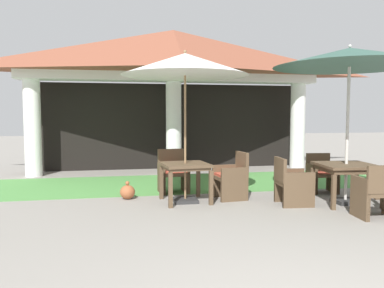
{
  "coord_description": "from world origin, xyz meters",
  "views": [
    {
      "loc": [
        -1.54,
        -2.14,
        1.67
      ],
      "look_at": [
        -0.17,
        5.06,
        1.11
      ],
      "focal_mm": 35.82,
      "sensor_mm": 36.0,
      "label": 1
    }
  ],
  "objects_px": {
    "patio_table_near_foreground": "(185,169)",
    "patio_chair_near_foreground_north": "(173,173)",
    "terracotta_urn": "(128,192)",
    "patio_umbrella_mid_left": "(350,58)",
    "patio_chair_mid_left_north": "(322,174)",
    "patio_chair_mid_left_west": "(292,183)",
    "patio_umbrella_near_foreground": "(185,65)",
    "patio_chair_mid_left_south": "(378,193)",
    "patio_table_mid_left": "(346,169)",
    "patio_chair_near_foreground_east": "(232,178)"
  },
  "relations": [
    {
      "from": "patio_chair_mid_left_south",
      "to": "patio_umbrella_mid_left",
      "type": "bearing_deg",
      "value": 90.0
    },
    {
      "from": "patio_table_near_foreground",
      "to": "patio_table_mid_left",
      "type": "relative_size",
      "value": 0.86
    },
    {
      "from": "patio_table_near_foreground",
      "to": "patio_chair_mid_left_south",
      "type": "relative_size",
      "value": 1.05
    },
    {
      "from": "patio_chair_near_foreground_north",
      "to": "patio_umbrella_mid_left",
      "type": "distance_m",
      "value": 4.16
    },
    {
      "from": "patio_table_near_foreground",
      "to": "patio_chair_mid_left_north",
      "type": "relative_size",
      "value": 1.12
    },
    {
      "from": "patio_chair_near_foreground_east",
      "to": "patio_chair_mid_left_north",
      "type": "height_order",
      "value": "patio_chair_near_foreground_east"
    },
    {
      "from": "patio_chair_mid_left_north",
      "to": "terracotta_urn",
      "type": "xyz_separation_m",
      "value": [
        -4.13,
        0.1,
        -0.25
      ]
    },
    {
      "from": "patio_chair_near_foreground_north",
      "to": "patio_chair_mid_left_west",
      "type": "height_order",
      "value": "patio_chair_near_foreground_north"
    },
    {
      "from": "patio_umbrella_near_foreground",
      "to": "patio_table_mid_left",
      "type": "xyz_separation_m",
      "value": [
        2.95,
        -0.68,
        -1.94
      ]
    },
    {
      "from": "patio_chair_near_foreground_north",
      "to": "patio_table_mid_left",
      "type": "distance_m",
      "value": 3.48
    },
    {
      "from": "patio_table_near_foreground",
      "to": "patio_chair_mid_left_north",
      "type": "xyz_separation_m",
      "value": [
        3.05,
        0.36,
        -0.25
      ]
    },
    {
      "from": "patio_table_near_foreground",
      "to": "patio_chair_near_foreground_east",
      "type": "xyz_separation_m",
      "value": [
        0.95,
        0.1,
        -0.22
      ]
    },
    {
      "from": "patio_table_near_foreground",
      "to": "terracotta_urn",
      "type": "xyz_separation_m",
      "value": [
        -1.08,
        0.45,
        -0.49
      ]
    },
    {
      "from": "patio_table_near_foreground",
      "to": "terracotta_urn",
      "type": "bearing_deg",
      "value": 157.27
    },
    {
      "from": "patio_umbrella_near_foreground",
      "to": "patio_table_mid_left",
      "type": "bearing_deg",
      "value": -13.0
    },
    {
      "from": "patio_umbrella_mid_left",
      "to": "patio_chair_mid_left_north",
      "type": "xyz_separation_m",
      "value": [
        0.09,
        1.04,
        -2.32
      ]
    },
    {
      "from": "patio_umbrella_near_foreground",
      "to": "patio_chair_mid_left_west",
      "type": "height_order",
      "value": "patio_umbrella_near_foreground"
    },
    {
      "from": "patio_chair_near_foreground_north",
      "to": "patio_chair_mid_left_west",
      "type": "relative_size",
      "value": 1.05
    },
    {
      "from": "patio_chair_mid_left_west",
      "to": "terracotta_urn",
      "type": "height_order",
      "value": "patio_chair_mid_left_west"
    },
    {
      "from": "patio_chair_near_foreground_east",
      "to": "patio_table_mid_left",
      "type": "height_order",
      "value": "patio_chair_near_foreground_east"
    },
    {
      "from": "patio_table_near_foreground",
      "to": "patio_table_mid_left",
      "type": "xyz_separation_m",
      "value": [
        2.95,
        -0.68,
        0.01
      ]
    },
    {
      "from": "patio_umbrella_near_foreground",
      "to": "patio_chair_mid_left_north",
      "type": "xyz_separation_m",
      "value": [
        3.05,
        0.36,
        -2.2
      ]
    },
    {
      "from": "patio_table_mid_left",
      "to": "patio_chair_near_foreground_east",
      "type": "bearing_deg",
      "value": 158.57
    },
    {
      "from": "patio_chair_near_foreground_north",
      "to": "patio_chair_mid_left_north",
      "type": "height_order",
      "value": "patio_chair_near_foreground_north"
    },
    {
      "from": "patio_chair_mid_left_north",
      "to": "terracotta_urn",
      "type": "height_order",
      "value": "patio_chair_mid_left_north"
    },
    {
      "from": "patio_chair_mid_left_south",
      "to": "patio_chair_mid_left_west",
      "type": "relative_size",
      "value": 1.01
    },
    {
      "from": "patio_umbrella_near_foreground",
      "to": "patio_chair_near_foreground_east",
      "type": "distance_m",
      "value": 2.38
    },
    {
      "from": "patio_chair_near_foreground_north",
      "to": "patio_chair_mid_left_west",
      "type": "distance_m",
      "value": 2.54
    },
    {
      "from": "patio_table_mid_left",
      "to": "patio_chair_mid_left_south",
      "type": "bearing_deg",
      "value": -95.07
    },
    {
      "from": "patio_table_mid_left",
      "to": "terracotta_urn",
      "type": "distance_m",
      "value": 4.23
    },
    {
      "from": "patio_table_near_foreground",
      "to": "patio_umbrella_mid_left",
      "type": "bearing_deg",
      "value": -13.0
    },
    {
      "from": "patio_chair_mid_left_south",
      "to": "patio_chair_mid_left_north",
      "type": "relative_size",
      "value": 1.07
    },
    {
      "from": "patio_umbrella_mid_left",
      "to": "terracotta_urn",
      "type": "height_order",
      "value": "patio_umbrella_mid_left"
    },
    {
      "from": "patio_umbrella_mid_left",
      "to": "patio_chair_mid_left_west",
      "type": "relative_size",
      "value": 3.36
    },
    {
      "from": "patio_umbrella_near_foreground",
      "to": "patio_table_near_foreground",
      "type": "bearing_deg",
      "value": 93.58
    },
    {
      "from": "patio_umbrella_mid_left",
      "to": "patio_table_mid_left",
      "type": "bearing_deg",
      "value": -116.57
    },
    {
      "from": "patio_chair_mid_left_west",
      "to": "terracotta_urn",
      "type": "distance_m",
      "value": 3.18
    },
    {
      "from": "patio_table_near_foreground",
      "to": "patio_chair_mid_left_south",
      "type": "height_order",
      "value": "patio_chair_mid_left_south"
    },
    {
      "from": "terracotta_urn",
      "to": "patio_table_near_foreground",
      "type": "bearing_deg",
      "value": -22.73
    },
    {
      "from": "patio_table_near_foreground",
      "to": "patio_chair_mid_left_north",
      "type": "distance_m",
      "value": 3.08
    },
    {
      "from": "patio_chair_near_foreground_east",
      "to": "terracotta_urn",
      "type": "bearing_deg",
      "value": 74.08
    },
    {
      "from": "patio_chair_mid_left_north",
      "to": "patio_chair_mid_left_west",
      "type": "height_order",
      "value": "patio_chair_mid_left_west"
    },
    {
      "from": "patio_table_near_foreground",
      "to": "patio_chair_near_foreground_north",
      "type": "distance_m",
      "value": 0.99
    },
    {
      "from": "patio_umbrella_mid_left",
      "to": "patio_chair_near_foreground_east",
      "type": "bearing_deg",
      "value": 158.57
    },
    {
      "from": "patio_umbrella_near_foreground",
      "to": "patio_chair_mid_left_west",
      "type": "distance_m",
      "value": 2.97
    },
    {
      "from": "patio_chair_near_foreground_east",
      "to": "patio_chair_mid_left_north",
      "type": "relative_size",
      "value": 1.13
    },
    {
      "from": "patio_umbrella_mid_left",
      "to": "patio_chair_mid_left_north",
      "type": "height_order",
      "value": "patio_umbrella_mid_left"
    },
    {
      "from": "patio_chair_near_foreground_north",
      "to": "patio_chair_near_foreground_east",
      "type": "relative_size",
      "value": 0.99
    },
    {
      "from": "patio_table_near_foreground",
      "to": "patio_table_mid_left",
      "type": "height_order",
      "value": "patio_table_mid_left"
    },
    {
      "from": "patio_chair_near_foreground_north",
      "to": "patio_table_mid_left",
      "type": "bearing_deg",
      "value": 145.66
    }
  ]
}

